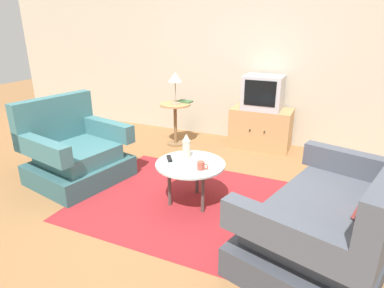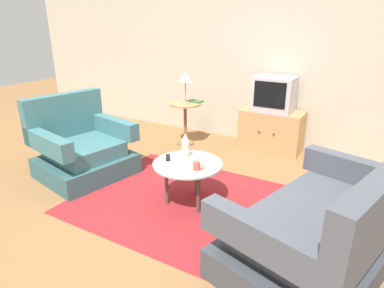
{
  "view_description": "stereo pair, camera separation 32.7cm",
  "coord_description": "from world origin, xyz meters",
  "px_view_note": "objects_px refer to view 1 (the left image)",
  "views": [
    {
      "loc": [
        1.37,
        -2.52,
        1.76
      ],
      "look_at": [
        0.04,
        0.44,
        0.55
      ],
      "focal_mm": 30.46,
      "sensor_mm": 36.0,
      "label": 1
    },
    {
      "loc": [
        1.66,
        -2.37,
        1.76
      ],
      "look_at": [
        0.04,
        0.44,
        0.55
      ],
      "focal_mm": 30.46,
      "sensor_mm": 36.0,
      "label": 2
    }
  ],
  "objects_px": {
    "coffee_table": "(190,167)",
    "mug": "(201,166)",
    "tv_remote_dark": "(169,158)",
    "side_table": "(175,116)",
    "tv_stand": "(261,128)",
    "television": "(263,93)",
    "armchair": "(75,154)",
    "couch": "(334,222)",
    "tv_remote_silver": "(185,163)",
    "book": "(185,101)",
    "table_lamp": "(175,79)",
    "vase": "(186,146)"
  },
  "relations": [
    {
      "from": "coffee_table",
      "to": "mug",
      "type": "height_order",
      "value": "mug"
    },
    {
      "from": "tv_remote_dark",
      "to": "side_table",
      "type": "bearing_deg",
      "value": -10.75
    },
    {
      "from": "tv_stand",
      "to": "television",
      "type": "relative_size",
      "value": 1.6
    },
    {
      "from": "armchair",
      "to": "tv_stand",
      "type": "xyz_separation_m",
      "value": [
        1.76,
        1.94,
        -0.02
      ]
    },
    {
      "from": "couch",
      "to": "tv_stand",
      "type": "distance_m",
      "value": 2.43
    },
    {
      "from": "tv_remote_silver",
      "to": "mug",
      "type": "bearing_deg",
      "value": -144.88
    },
    {
      "from": "tv_stand",
      "to": "couch",
      "type": "bearing_deg",
      "value": -63.61
    },
    {
      "from": "tv_stand",
      "to": "tv_remote_dark",
      "type": "xyz_separation_m",
      "value": [
        -0.52,
        -1.91,
        0.16
      ]
    },
    {
      "from": "mug",
      "to": "tv_remote_dark",
      "type": "xyz_separation_m",
      "value": [
        -0.39,
        0.09,
        -0.03
      ]
    },
    {
      "from": "armchair",
      "to": "mug",
      "type": "distance_m",
      "value": 1.65
    },
    {
      "from": "side_table",
      "to": "mug",
      "type": "distance_m",
      "value": 1.92
    },
    {
      "from": "coffee_table",
      "to": "book",
      "type": "xyz_separation_m",
      "value": [
        -0.83,
        1.64,
        0.25
      ]
    },
    {
      "from": "coffee_table",
      "to": "tv_stand",
      "type": "distance_m",
      "value": 1.93
    },
    {
      "from": "side_table",
      "to": "television",
      "type": "height_order",
      "value": "television"
    },
    {
      "from": "tv_stand",
      "to": "table_lamp",
      "type": "xyz_separation_m",
      "value": [
        -1.19,
        -0.43,
        0.71
      ]
    },
    {
      "from": "television",
      "to": "mug",
      "type": "height_order",
      "value": "television"
    },
    {
      "from": "mug",
      "to": "book",
      "type": "xyz_separation_m",
      "value": [
        -0.99,
        1.73,
        0.16
      ]
    },
    {
      "from": "couch",
      "to": "side_table",
      "type": "bearing_deg",
      "value": 68.55
    },
    {
      "from": "table_lamp",
      "to": "mug",
      "type": "bearing_deg",
      "value": -55.84
    },
    {
      "from": "side_table",
      "to": "vase",
      "type": "bearing_deg",
      "value": -58.89
    },
    {
      "from": "television",
      "to": "tv_remote_dark",
      "type": "bearing_deg",
      "value": -105.35
    },
    {
      "from": "television",
      "to": "tv_remote_silver",
      "type": "xyz_separation_m",
      "value": [
        -0.32,
        -1.92,
        -0.37
      ]
    },
    {
      "from": "tv_stand",
      "to": "vase",
      "type": "bearing_deg",
      "value": -102.25
    },
    {
      "from": "armchair",
      "to": "television",
      "type": "relative_size",
      "value": 2.13
    },
    {
      "from": "television",
      "to": "tv_remote_silver",
      "type": "height_order",
      "value": "television"
    },
    {
      "from": "side_table",
      "to": "tv_remote_dark",
      "type": "bearing_deg",
      "value": -65.2
    },
    {
      "from": "tv_remote_dark",
      "to": "book",
      "type": "distance_m",
      "value": 1.75
    },
    {
      "from": "armchair",
      "to": "tv_stand",
      "type": "bearing_deg",
      "value": 149.2
    },
    {
      "from": "couch",
      "to": "tv_remote_dark",
      "type": "distance_m",
      "value": 1.63
    },
    {
      "from": "mug",
      "to": "book",
      "type": "height_order",
      "value": "book"
    },
    {
      "from": "side_table",
      "to": "television",
      "type": "distance_m",
      "value": 1.32
    },
    {
      "from": "television",
      "to": "side_table",
      "type": "bearing_deg",
      "value": -162.04
    },
    {
      "from": "armchair",
      "to": "table_lamp",
      "type": "bearing_deg",
      "value": 170.78
    },
    {
      "from": "tv_remote_silver",
      "to": "tv_remote_dark",
      "type": "bearing_deg",
      "value": 38.17
    },
    {
      "from": "armchair",
      "to": "couch",
      "type": "xyz_separation_m",
      "value": [
        2.84,
        -0.24,
        -0.01
      ]
    },
    {
      "from": "tv_stand",
      "to": "tv_remote_silver",
      "type": "bearing_deg",
      "value": -99.25
    },
    {
      "from": "coffee_table",
      "to": "side_table",
      "type": "xyz_separation_m",
      "value": [
        -0.93,
        1.49,
        0.05
      ]
    },
    {
      "from": "television",
      "to": "vase",
      "type": "distance_m",
      "value": 1.81
    },
    {
      "from": "mug",
      "to": "tv_remote_silver",
      "type": "xyz_separation_m",
      "value": [
        -0.19,
        0.05,
        -0.03
      ]
    },
    {
      "from": "table_lamp",
      "to": "mug",
      "type": "distance_m",
      "value": 1.97
    },
    {
      "from": "tv_stand",
      "to": "vase",
      "type": "distance_m",
      "value": 1.84
    },
    {
      "from": "tv_stand",
      "to": "television",
      "type": "bearing_deg",
      "value": -90.0
    },
    {
      "from": "mug",
      "to": "tv_stand",
      "type": "bearing_deg",
      "value": 86.41
    },
    {
      "from": "tv_remote_dark",
      "to": "book",
      "type": "bearing_deg",
      "value": -15.57
    },
    {
      "from": "table_lamp",
      "to": "mug",
      "type": "xyz_separation_m",
      "value": [
        1.06,
        -1.57,
        -0.52
      ]
    },
    {
      "from": "television",
      "to": "mug",
      "type": "xyz_separation_m",
      "value": [
        -0.13,
        -1.97,
        -0.34
      ]
    },
    {
      "from": "tv_stand",
      "to": "vase",
      "type": "relative_size",
      "value": 3.38
    },
    {
      "from": "tv_remote_silver",
      "to": "book",
      "type": "bearing_deg",
      "value": -14.9
    },
    {
      "from": "vase",
      "to": "book",
      "type": "bearing_deg",
      "value": 115.77
    },
    {
      "from": "book",
      "to": "side_table",
      "type": "bearing_deg",
      "value": -120.04
    }
  ]
}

